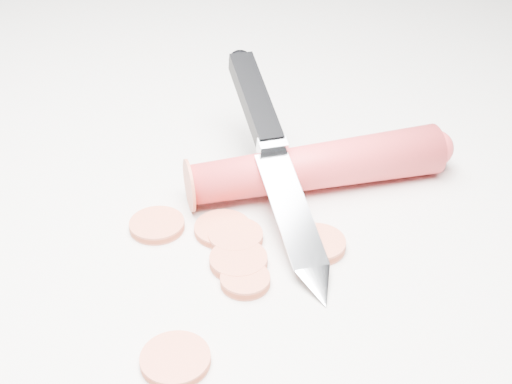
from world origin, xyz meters
The scene contains 10 objects.
ground centered at (0.00, 0.00, 0.00)m, with size 2.40×2.40×0.00m, color beige.
carrot centered at (0.01, 0.06, 0.02)m, with size 0.03×0.03×0.19m, color red.
carrot_slice_0 centered at (-0.01, -0.02, 0.00)m, with size 0.04×0.04×0.01m, color #D05A3C.
carrot_slice_1 centered at (-0.06, -0.04, 0.00)m, with size 0.04×0.04×0.01m, color #D05A3C.
carrot_slice_2 centered at (-0.02, -0.02, 0.00)m, with size 0.04×0.04×0.01m, color #D05A3C.
carrot_slice_3 centered at (0.02, -0.12, 0.00)m, with size 0.04×0.04×0.01m, color #D05A3C.
carrot_slice_4 centered at (0.04, 0.00, 0.00)m, with size 0.04×0.04×0.01m, color #D05A3C.
carrot_slice_5 centered at (0.01, -0.04, 0.00)m, with size 0.04×0.04×0.01m, color #D05A3C.
carrot_slice_6 centered at (0.02, -0.05, 0.00)m, with size 0.03×0.03×0.01m, color #D05A3C.
kitchen_knife centered at (-0.01, 0.03, 0.04)m, with size 0.18×0.17×0.07m, color silver, non-canonical shape.
Camera 1 is at (0.20, -0.32, 0.29)m, focal length 50.00 mm.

